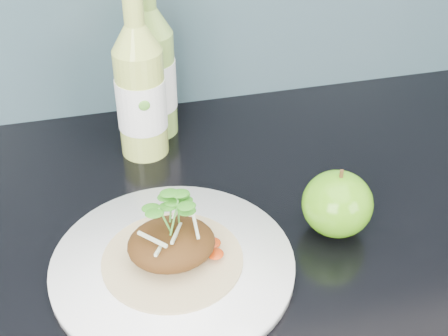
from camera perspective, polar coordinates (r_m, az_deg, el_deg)
The scene contains 5 objects.
dinner_plate at distance 0.78m, azimuth -4.70°, elevation -8.86°, with size 0.38×0.38×0.02m.
pork_taco at distance 0.75m, azimuth -4.84°, elevation -6.82°, with size 0.17×0.17×0.10m.
green_apple at distance 0.82m, azimuth 10.32°, elevation -3.24°, with size 0.12×0.12×0.10m.
cider_bottle_left at distance 0.94m, azimuth -7.64°, elevation 6.93°, with size 0.08×0.08×0.28m.
cider_bottle_right at distance 0.99m, azimuth -6.62°, elevation 8.62°, with size 0.09×0.09×0.28m.
Camera 1 is at (-0.14, 1.02, 1.46)m, focal length 50.00 mm.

